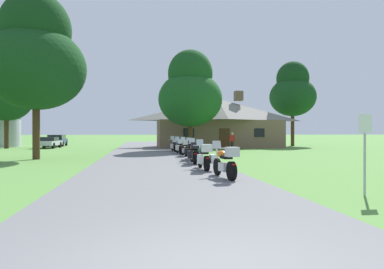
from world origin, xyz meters
name	(u,v)px	position (x,y,z in m)	size (l,w,h in m)	color
ground_plane	(152,157)	(0.00, 20.00, 0.00)	(500.00, 500.00, 0.00)	#56893D
asphalt_driveway	(153,158)	(0.00, 18.00, 0.03)	(6.40, 80.00, 0.06)	slate
motorcycle_orange_nearest_to_camera	(226,162)	(2.19, 7.99, 0.62)	(0.72, 2.08, 1.30)	black
motorcycle_green_second_in_row	(204,157)	(1.95, 10.72, 0.61)	(0.73, 2.08, 1.30)	black
motorcycle_red_third_in_row	(194,153)	(1.97, 13.80, 0.61)	(0.77, 2.08, 1.30)	black
motorcycle_black_fourth_in_row	(191,150)	(2.16, 16.27, 0.61)	(0.75, 2.08, 1.30)	black
motorcycle_green_fifth_in_row	(185,148)	(2.22, 19.44, 0.62)	(0.66, 2.08, 1.30)	black
motorcycle_blue_sixth_in_row	(180,147)	(2.13, 21.82, 0.61)	(0.79, 2.08, 1.30)	black
motorcycle_blue_farthest_in_row	(174,145)	(2.02, 24.93, 0.61)	(0.77, 2.08, 1.30)	black
stone_lodge	(218,122)	(7.83, 33.81, 2.83)	(14.23, 6.72, 6.39)	brown
bystander_red_shirt_near_lodge	(232,140)	(7.57, 26.74, 0.95)	(0.45, 0.39, 1.69)	black
metal_signpost_roadside	(365,144)	(5.04, 4.51, 1.35)	(0.36, 0.06, 2.14)	#9EA0A5
tree_left_near	(36,57)	(-7.19, 18.69, 6.38)	(6.06, 6.06, 10.35)	#422D19
tree_left_far	(6,94)	(-14.69, 34.40, 5.73)	(5.18, 5.18, 9.13)	#422D19
tree_by_lodge_front	(190,92)	(3.80, 27.66, 5.47)	(5.95, 5.95, 9.37)	#422D19
tree_right_of_lodge	(293,91)	(18.06, 36.56, 6.83)	(5.72, 5.72, 10.59)	#422D19
metal_silo_distant	(2,113)	(-16.81, 38.76, 3.93)	(4.19, 4.19, 7.84)	#B2B7BC
parked_navy_suv_far_left	(57,140)	(-11.01, 40.29, 0.78)	(2.14, 4.71, 1.40)	navy
parked_silver_sedan_far_left	(49,142)	(-10.58, 34.75, 0.64)	(2.02, 4.26, 1.20)	#ADAFB7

